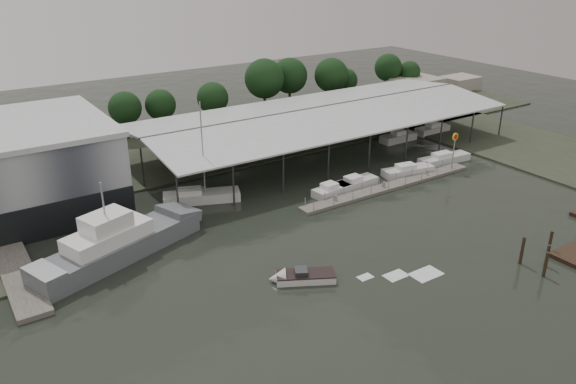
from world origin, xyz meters
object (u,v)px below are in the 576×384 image
shell_fuel_sign (454,144)px  speedboat_underway (300,277)px  grey_trawler (120,242)px  white_sailboat (200,196)px

shell_fuel_sign → speedboat_underway: bearing=-160.7°
shell_fuel_sign → speedboat_underway: 37.05m
shell_fuel_sign → grey_trawler: bearing=177.8°
grey_trawler → white_sailboat: bearing=13.1°
shell_fuel_sign → white_sailboat: size_ratio=0.43×
white_sailboat → grey_trawler: bearing=-126.3°
white_sailboat → speedboat_underway: (-0.12, -22.10, -0.26)m
white_sailboat → speedboat_underway: size_ratio=0.81×
white_sailboat → speedboat_underway: white_sailboat is taller
white_sailboat → shell_fuel_sign: bearing=5.6°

